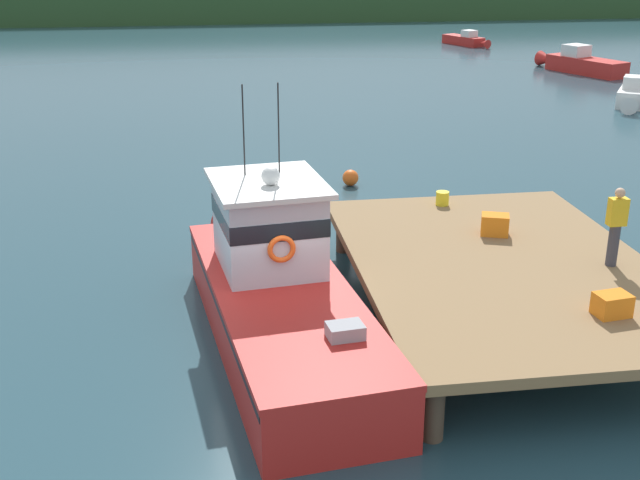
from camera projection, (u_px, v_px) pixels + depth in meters
ground_plane at (270, 330)px, 16.47m from camera, size 200.00×200.00×0.00m
dock at (503, 268)px, 16.75m from camera, size 6.00×9.00×1.20m
main_fishing_boat at (277, 287)px, 16.00m from camera, size 3.51×9.95×4.80m
crate_stack_mid_dock at (495, 225)px, 18.16m from camera, size 0.71×0.61×0.46m
crate_stack_near_edge at (612, 305)px, 14.33m from camera, size 0.66×0.52×0.41m
bait_bucket at (442, 198)px, 20.14m from camera, size 0.32×0.32×0.34m
deckhand_by_the_boat at (616, 225)px, 16.26m from camera, size 0.36×0.22×1.63m
moored_boat_near_channel at (581, 63)px, 46.41m from camera, size 3.43×5.92×1.51m
moored_boat_far_right at (635, 94)px, 37.94m from camera, size 3.75×4.94×1.33m
moored_boat_far_left at (466, 40)px, 57.56m from camera, size 2.46×4.18×1.07m
mooring_buoy_inshore at (350, 178)px, 25.78m from camera, size 0.51×0.51×0.51m
mooring_buoy_spare_mooring at (255, 185)px, 25.25m from camera, size 0.40×0.40×0.40m
far_shoreline at (209, 7)px, 73.43m from camera, size 120.00×8.00×2.40m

